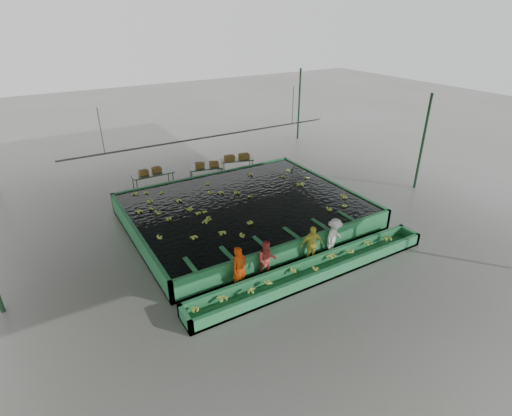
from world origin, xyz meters
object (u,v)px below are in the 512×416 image
sorting_trough (314,270)px  worker_d (334,237)px  worker_a (239,268)px  box_stack_left (150,173)px  box_stack_right (237,160)px  worker_b (267,260)px  packing_table_left (153,182)px  worker_c (312,245)px  flotation_tank (245,210)px  packing_table_right (237,166)px  packing_table_mid (206,174)px  box_stack_mid (207,167)px

sorting_trough → worker_d: bearing=27.3°
worker_a → box_stack_left: (-0.01, 9.67, 0.17)m
worker_d → box_stack_right: bearing=61.4°
worker_d → worker_b: bearing=156.5°
worker_d → box_stack_right: worker_d is taller
worker_a → packing_table_left: (0.08, 9.63, -0.31)m
worker_b → worker_c: 1.97m
worker_a → worker_c: (3.07, 0.00, -0.03)m
flotation_tank → packing_table_left: bearing=115.5°
flotation_tank → sorting_trough: 5.10m
packing_table_left → packing_table_right: size_ratio=1.15×
worker_b → packing_table_mid: size_ratio=0.82×
worker_c → worker_a: bearing=-167.1°
packing_table_left → sorting_trough: bearing=-76.3°
sorting_trough → box_stack_right: (2.41, 10.30, 0.60)m
worker_d → packing_table_left: 10.47m
box_stack_left → box_stack_mid: 3.11m
sorting_trough → box_stack_mid: 10.19m
sorting_trough → packing_table_left: (-2.54, 10.43, 0.24)m
worker_a → box_stack_right: 10.75m
sorting_trough → worker_b: bearing=152.2°
flotation_tank → box_stack_mid: 5.10m
worker_b → box_stack_mid: (1.98, 9.37, 0.08)m
sorting_trough → packing_table_left: bearing=103.7°
box_stack_mid → worker_d: bearing=-83.4°
packing_table_right → box_stack_left: size_ratio=1.59×
box_stack_right → sorting_trough: bearing=-103.1°
worker_d → box_stack_right: 9.54m
sorting_trough → box_stack_mid: size_ratio=7.84×
worker_d → box_stack_right: size_ratio=1.06×
box_stack_left → box_stack_mid: box_stack_left is taller
sorting_trough → box_stack_right: bearing=76.9°
worker_c → box_stack_mid: 9.37m
packing_table_mid → box_stack_right: size_ratio=1.26×
worker_b → box_stack_left: bearing=116.1°
packing_table_mid → box_stack_mid: bearing=1.3°
worker_c → box_stack_left: 10.15m
worker_d → box_stack_left: worker_d is taller
worker_d → box_stack_left: bearing=89.9°
flotation_tank → box_stack_mid: size_ratio=7.84×
worker_a → worker_b: size_ratio=1.07×
flotation_tank → packing_table_right: (2.47, 5.30, -0.03)m
worker_a → box_stack_right: worker_a is taller
packing_table_mid → flotation_tank: bearing=-94.1°
worker_a → packing_table_right: (5.09, 9.60, -0.38)m
packing_table_left → box_stack_right: size_ratio=1.48×
box_stack_right → box_stack_mid: bearing=-176.0°
sorting_trough → box_stack_right: box_stack_right is taller
packing_table_right → box_stack_mid: (-2.01, -0.23, 0.41)m
worker_c → packing_table_left: bearing=120.1°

